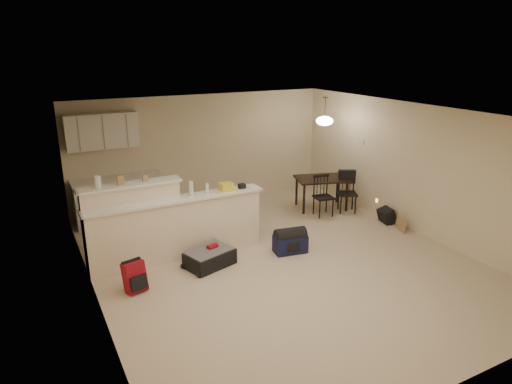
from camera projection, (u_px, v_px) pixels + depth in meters
room at (281, 191)px, 7.46m from camera, size 7.00×7.02×2.50m
breakfast_bar at (162, 226)px, 7.71m from camera, size 3.08×0.58×1.39m
upper_cabinets at (102, 131)px, 9.08m from camera, size 1.40×0.34×0.70m
kitchen_counter at (120, 200)px, 9.51m from camera, size 1.80×0.60×0.90m
thermostat at (362, 142)px, 10.02m from camera, size 0.02×0.12×0.12m
jar at (98, 182)px, 7.14m from camera, size 0.10×0.10×0.20m
cereal_box at (121, 180)px, 7.30m from camera, size 0.10×0.07×0.16m
small_box at (145, 178)px, 7.48m from camera, size 0.08×0.06×0.12m
bottle_a at (191, 189)px, 7.68m from camera, size 0.07×0.07×0.26m
bottle_b at (207, 189)px, 7.82m from camera, size 0.06×0.06×0.18m
bag_lump at (226, 187)px, 7.99m from camera, size 0.22×0.18×0.14m
pouch at (242, 186)px, 8.13m from camera, size 0.12×0.10×0.08m
dining_table at (322, 181)px, 10.19m from camera, size 1.31×1.06×0.71m
pendant_lamp at (325, 120)px, 9.77m from camera, size 0.36×0.36×0.62m
dining_chair_near at (324, 196)px, 9.78m from camera, size 0.43×0.42×0.88m
dining_chair_far at (347, 192)px, 10.00m from camera, size 0.52×0.51×0.90m
suitcase at (210, 258)px, 7.62m from camera, size 0.89×0.71×0.26m
red_backpack at (135, 277)px, 6.81m from camera, size 0.34×0.26×0.46m
navy_duffel at (290, 244)px, 8.11m from camera, size 0.62×0.40×0.31m
black_daypack at (387, 216)px, 9.47m from camera, size 0.31×0.38×0.30m
cardboard_sheet at (401, 224)px, 9.04m from camera, size 0.13×0.37×0.29m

